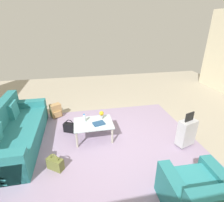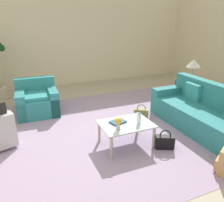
{
  "view_description": "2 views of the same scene",
  "coord_description": "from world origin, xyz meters",
  "px_view_note": "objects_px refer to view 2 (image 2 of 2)",
  "views": [
    {
      "loc": [
        0.66,
        3.07,
        2.57
      ],
      "look_at": [
        -0.04,
        -0.43,
        0.98
      ],
      "focal_mm": 28.0,
      "sensor_mm": 36.0,
      "label": 1
    },
    {
      "loc": [
        -1.19,
        -3.58,
        2.11
      ],
      "look_at": [
        0.19,
        -0.37,
        0.83
      ],
      "focal_mm": 35.0,
      "sensor_mm": 36.0,
      "label": 2
    }
  ],
  "objects_px": {
    "couch": "(207,115)",
    "armchair": "(37,101)",
    "table_lamp": "(193,64)",
    "handbag_black": "(165,142)",
    "coffee_table": "(126,126)",
    "side_table": "(190,90)",
    "suitcase_silver": "(2,131)",
    "flower_vase": "(118,123)",
    "handbag_olive": "(141,114)",
    "water_bottle": "(139,119)",
    "coffee_table_book": "(118,122)"
  },
  "relations": [
    {
      "from": "handbag_olive",
      "to": "coffee_table",
      "type": "bearing_deg",
      "value": -133.88
    },
    {
      "from": "armchair",
      "to": "suitcase_silver",
      "type": "bearing_deg",
      "value": -115.58
    },
    {
      "from": "armchair",
      "to": "coffee_table",
      "type": "height_order",
      "value": "armchair"
    },
    {
      "from": "armchair",
      "to": "coffee_table_book",
      "type": "xyz_separation_m",
      "value": [
        1.18,
        -2.09,
        0.15
      ]
    },
    {
      "from": "side_table",
      "to": "water_bottle",
      "type": "bearing_deg",
      "value": -148.39
    },
    {
      "from": "couch",
      "to": "armchair",
      "type": "height_order",
      "value": "couch"
    },
    {
      "from": "water_bottle",
      "to": "flower_vase",
      "type": "distance_m",
      "value": 0.42
    },
    {
      "from": "handbag_black",
      "to": "water_bottle",
      "type": "bearing_deg",
      "value": 143.38
    },
    {
      "from": "handbag_olive",
      "to": "handbag_black",
      "type": "bearing_deg",
      "value": -101.38
    },
    {
      "from": "armchair",
      "to": "suitcase_silver",
      "type": "xyz_separation_m",
      "value": [
        -0.7,
        -1.47,
        0.07
      ]
    },
    {
      "from": "armchair",
      "to": "water_bottle",
      "type": "distance_m",
      "value": 2.73
    },
    {
      "from": "table_lamp",
      "to": "handbag_black",
      "type": "xyz_separation_m",
      "value": [
        -2.22,
        -1.88,
        -0.89
      ]
    },
    {
      "from": "suitcase_silver",
      "to": "handbag_olive",
      "type": "relative_size",
      "value": 2.37
    },
    {
      "from": "armchair",
      "to": "side_table",
      "type": "distance_m",
      "value": 4.15
    },
    {
      "from": "suitcase_silver",
      "to": "water_bottle",
      "type": "bearing_deg",
      "value": -19.98
    },
    {
      "from": "table_lamp",
      "to": "suitcase_silver",
      "type": "height_order",
      "value": "table_lamp"
    },
    {
      "from": "flower_vase",
      "to": "handbag_olive",
      "type": "height_order",
      "value": "flower_vase"
    },
    {
      "from": "flower_vase",
      "to": "table_lamp",
      "type": "xyz_separation_m",
      "value": [
        3.02,
        1.65,
        0.47
      ]
    },
    {
      "from": "coffee_table",
      "to": "side_table",
      "type": "xyz_separation_m",
      "value": [
        2.8,
        1.5,
        -0.11
      ]
    },
    {
      "from": "couch",
      "to": "coffee_table_book",
      "type": "height_order",
      "value": "couch"
    },
    {
      "from": "side_table",
      "to": "suitcase_silver",
      "type": "distance_m",
      "value": 4.87
    },
    {
      "from": "coffee_table_book",
      "to": "side_table",
      "type": "bearing_deg",
      "value": 10.25
    },
    {
      "from": "coffee_table",
      "to": "handbag_olive",
      "type": "bearing_deg",
      "value": 46.12
    },
    {
      "from": "water_bottle",
      "to": "handbag_olive",
      "type": "height_order",
      "value": "water_bottle"
    },
    {
      "from": "coffee_table_book",
      "to": "suitcase_silver",
      "type": "bearing_deg",
      "value": 146.07
    },
    {
      "from": "handbag_olive",
      "to": "water_bottle",
      "type": "bearing_deg",
      "value": -123.12
    },
    {
      "from": "suitcase_silver",
      "to": "table_lamp",
      "type": "bearing_deg",
      "value": 9.46
    },
    {
      "from": "side_table",
      "to": "coffee_table",
      "type": "bearing_deg",
      "value": -151.82
    },
    {
      "from": "water_bottle",
      "to": "table_lamp",
      "type": "relative_size",
      "value": 0.33
    },
    {
      "from": "coffee_table",
      "to": "coffee_table_book",
      "type": "bearing_deg",
      "value": 146.31
    },
    {
      "from": "suitcase_silver",
      "to": "flower_vase",
      "type": "bearing_deg",
      "value": -25.53
    },
    {
      "from": "water_bottle",
      "to": "coffee_table_book",
      "type": "height_order",
      "value": "water_bottle"
    },
    {
      "from": "side_table",
      "to": "flower_vase",
      "type": "bearing_deg",
      "value": -151.35
    },
    {
      "from": "flower_vase",
      "to": "armchair",
      "type": "bearing_deg",
      "value": 114.95
    },
    {
      "from": "table_lamp",
      "to": "handbag_olive",
      "type": "bearing_deg",
      "value": -161.99
    },
    {
      "from": "armchair",
      "to": "table_lamp",
      "type": "xyz_separation_m",
      "value": [
        4.1,
        -0.67,
        0.72
      ]
    },
    {
      "from": "armchair",
      "to": "flower_vase",
      "type": "relative_size",
      "value": 4.65
    },
    {
      "from": "armchair",
      "to": "side_table",
      "type": "height_order",
      "value": "armchair"
    },
    {
      "from": "table_lamp",
      "to": "handbag_black",
      "type": "height_order",
      "value": "table_lamp"
    },
    {
      "from": "flower_vase",
      "to": "handbag_olive",
      "type": "relative_size",
      "value": 0.57
    },
    {
      "from": "water_bottle",
      "to": "side_table",
      "type": "xyz_separation_m",
      "value": [
        2.6,
        1.6,
        -0.26
      ]
    },
    {
      "from": "armchair",
      "to": "side_table",
      "type": "xyz_separation_m",
      "value": [
        4.1,
        -0.67,
        -0.03
      ]
    },
    {
      "from": "table_lamp",
      "to": "side_table",
      "type": "bearing_deg",
      "value": 0.0
    },
    {
      "from": "coffee_table_book",
      "to": "table_lamp",
      "type": "relative_size",
      "value": 0.42
    },
    {
      "from": "handbag_olive",
      "to": "handbag_black",
      "type": "relative_size",
      "value": 1.0
    },
    {
      "from": "couch",
      "to": "handbag_olive",
      "type": "relative_size",
      "value": 6.79
    },
    {
      "from": "coffee_table_book",
      "to": "side_table",
      "type": "height_order",
      "value": "side_table"
    },
    {
      "from": "flower_vase",
      "to": "handbag_olive",
      "type": "xyz_separation_m",
      "value": [
        1.04,
        1.01,
        -0.42
      ]
    },
    {
      "from": "suitcase_silver",
      "to": "handbag_black",
      "type": "distance_m",
      "value": 2.8
    },
    {
      "from": "water_bottle",
      "to": "flower_vase",
      "type": "bearing_deg",
      "value": -173.21
    }
  ]
}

